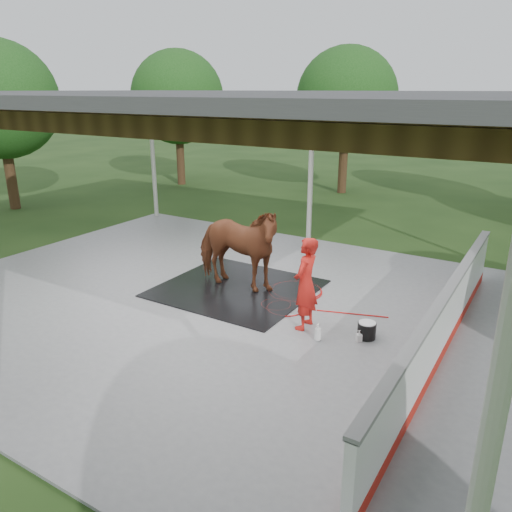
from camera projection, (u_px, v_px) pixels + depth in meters
The scene contains 12 objects.
ground at pixel (209, 300), 10.31m from camera, with size 100.00×100.00×0.00m, color #1E3814.
concrete_slab at pixel (209, 299), 10.31m from camera, with size 12.00×10.00×0.05m, color slate.
pavilion_structure at pixel (202, 99), 9.05m from camera, with size 12.60×10.60×4.05m.
dasher_board at pixel (443, 327), 7.84m from camera, with size 0.16×8.00×1.15m.
tree_belt at pixel (243, 108), 9.69m from camera, with size 28.00×28.00×5.80m.
rubber_mat at pixel (237, 288), 10.75m from camera, with size 3.12×2.92×0.02m, color black.
horse at pixel (236, 247), 10.46m from camera, with size 0.99×2.17×1.83m, color brown.
handler at pixel (306, 284), 8.77m from camera, with size 0.61×0.40×1.68m, color #AF1712.
wash_bucket at pixel (367, 330), 8.59m from camera, with size 0.32×0.32×0.30m.
soap_bottle_a at pixel (318, 332), 8.51m from camera, with size 0.12×0.12×0.31m, color silver.
soap_bottle_b at pixel (359, 336), 8.48m from camera, with size 0.09×0.09×0.20m, color #338CD8.
hose_coil at pixel (293, 295), 10.39m from camera, with size 2.67×1.86×0.02m.
Camera 1 is at (5.80, -7.57, 4.14)m, focal length 35.00 mm.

